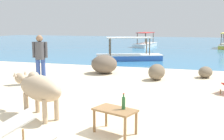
{
  "coord_description": "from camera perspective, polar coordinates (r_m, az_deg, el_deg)",
  "views": [
    {
      "loc": [
        2.28,
        -5.39,
        2.0
      ],
      "look_at": [
        -0.23,
        3.0,
        0.55
      ],
      "focal_mm": 44.14,
      "sensor_mm": 36.0,
      "label": 1
    }
  ],
  "objects": [
    {
      "name": "sand_beach",
      "position": [
        6.18,
        -6.0,
        -9.35
      ],
      "size": [
        18.0,
        14.0,
        0.04
      ],
      "primitive_type": "cube",
      "color": "beige",
      "rests_on": "ground"
    },
    {
      "name": "water_surface",
      "position": [
        27.56,
        11.94,
        5.04
      ],
      "size": [
        60.0,
        36.0,
        0.03
      ],
      "primitive_type": "cube",
      "color": "teal",
      "rests_on": "ground"
    },
    {
      "name": "cow",
      "position": [
        6.01,
        -14.91,
        -3.62
      ],
      "size": [
        1.68,
        1.11,
        0.97
      ],
      "rotation": [
        0.0,
        0.0,
        2.66
      ],
      "color": "tan",
      "rests_on": "sand_beach"
    },
    {
      "name": "low_bench_table",
      "position": [
        5.03,
        0.62,
        -8.92
      ],
      "size": [
        0.86,
        0.67,
        0.46
      ],
      "rotation": [
        0.0,
        0.0,
        -0.34
      ],
      "color": "olive",
      "rests_on": "sand_beach"
    },
    {
      "name": "bottle",
      "position": [
        4.97,
        2.41,
        -6.8
      ],
      "size": [
        0.07,
        0.07,
        0.3
      ],
      "color": "#2D6B38",
      "rests_on": "low_bench_table"
    },
    {
      "name": "deck_chair_near",
      "position": [
        4.37,
        -16.92,
        -12.15
      ],
      "size": [
        0.93,
        0.9,
        0.68
      ],
      "rotation": [
        0.0,
        0.0,
        0.72
      ],
      "color": "olive",
      "rests_on": "sand_beach"
    },
    {
      "name": "person_standing",
      "position": [
        9.42,
        -14.66,
        2.93
      ],
      "size": [
        0.5,
        0.32,
        1.62
      ],
      "rotation": [
        0.0,
        0.0,
        4.97
      ],
      "color": "#334C99",
      "rests_on": "sand_beach"
    },
    {
      "name": "shore_rock_large",
      "position": [
        9.95,
        9.24,
        -0.4
      ],
      "size": [
        0.76,
        0.89,
        0.57
      ],
      "primitive_type": "ellipsoid",
      "rotation": [
        0.0,
        0.0,
        1.24
      ],
      "color": "#756651",
      "rests_on": "sand_beach"
    },
    {
      "name": "shore_rock_medium",
      "position": [
        10.81,
        18.79,
        -0.42
      ],
      "size": [
        0.68,
        0.76,
        0.42
      ],
      "primitive_type": "ellipsoid",
      "rotation": [
        0.0,
        0.0,
        1.2
      ],
      "color": "#756651",
      "rests_on": "sand_beach"
    },
    {
      "name": "shore_rock_small",
      "position": [
        11.15,
        -1.62,
        1.22
      ],
      "size": [
        1.22,
        1.22,
        0.75
      ],
      "primitive_type": "ellipsoid",
      "rotation": [
        0.0,
        0.0,
        0.19
      ],
      "color": "#6B5B4C",
      "rests_on": "sand_beach"
    },
    {
      "name": "boat_white",
      "position": [
        25.15,
        6.93,
        5.44
      ],
      "size": [
        1.71,
        3.81,
        1.29
      ],
      "rotation": [
        0.0,
        0.0,
        1.42
      ],
      "color": "white",
      "rests_on": "water_surface"
    },
    {
      "name": "boat_blue",
      "position": [
        15.52,
        3.55,
        3.06
      ],
      "size": [
        3.84,
        2.45,
        1.29
      ],
      "rotation": [
        0.0,
        0.0,
        3.53
      ],
      "color": "#3866B7",
      "rests_on": "water_surface"
    }
  ]
}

